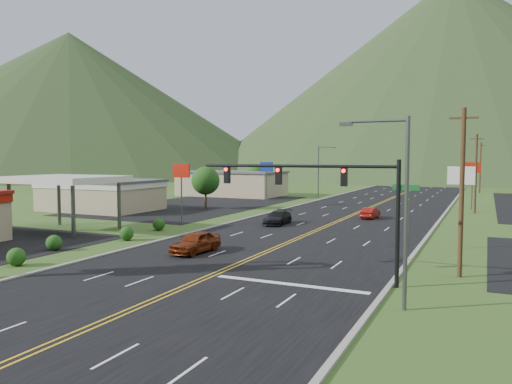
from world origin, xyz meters
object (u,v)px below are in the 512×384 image
at_px(streetlight_west, 320,168).
at_px(car_red_near, 196,243).
at_px(gas_canopy, 65,180).
at_px(car_dark_mid, 278,218).
at_px(streetlight_east, 399,199).
at_px(car_red_far, 370,213).
at_px(traffic_signal, 327,188).

xyz_separation_m(streetlight_west, car_red_near, (7.03, -52.34, -4.39)).
bearing_deg(gas_canopy, streetlight_west, 77.87).
distance_m(car_red_near, car_dark_mid, 17.00).
bearing_deg(streetlight_east, car_red_near, 154.17).
relative_size(streetlight_east, car_red_far, 2.32).
xyz_separation_m(traffic_signal, car_red_far, (-3.80, 29.96, -4.69)).
relative_size(streetlight_west, gas_canopy, 0.90).
bearing_deg(car_red_near, streetlight_west, 102.23).
height_order(gas_canopy, car_dark_mid, gas_canopy).
bearing_deg(streetlight_west, gas_canopy, -102.13).
bearing_deg(streetlight_east, traffic_signal, 139.61).
bearing_deg(car_red_far, streetlight_east, 108.17).
relative_size(traffic_signal, car_red_near, 2.81).
xyz_separation_m(traffic_signal, car_red_near, (-11.13, 3.67, -4.54)).
relative_size(car_red_near, car_red_far, 1.20).
height_order(traffic_signal, car_red_near, traffic_signal).
xyz_separation_m(traffic_signal, gas_canopy, (-28.48, 8.00, -0.46)).
height_order(streetlight_west, car_red_far, streetlight_west).
bearing_deg(gas_canopy, traffic_signal, -15.70).
xyz_separation_m(car_red_near, car_red_far, (7.34, 26.29, -0.16)).
bearing_deg(car_dark_mid, streetlight_west, 97.36).
distance_m(gas_canopy, car_red_far, 33.31).
height_order(traffic_signal, streetlight_east, streetlight_east).
height_order(streetlight_east, car_red_near, streetlight_east).
xyz_separation_m(gas_canopy, car_red_near, (17.35, -4.34, -4.08)).
relative_size(car_dark_mid, car_red_far, 1.26).
distance_m(streetlight_west, car_dark_mid, 36.23).
bearing_deg(traffic_signal, gas_canopy, 164.30).
bearing_deg(gas_canopy, car_red_far, 41.65).
bearing_deg(car_red_near, traffic_signal, -13.66).
distance_m(streetlight_west, car_red_far, 30.09).
height_order(traffic_signal, car_red_far, traffic_signal).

